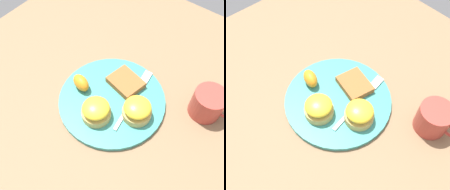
{
  "view_description": "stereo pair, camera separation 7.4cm",
  "coord_description": "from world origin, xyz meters",
  "views": [
    {
      "loc": [
        0.25,
        -0.32,
        0.65
      ],
      "look_at": [
        0.0,
        0.0,
        0.03
      ],
      "focal_mm": 42.0,
      "sensor_mm": 36.0,
      "label": 1
    },
    {
      "loc": [
        0.31,
        -0.27,
        0.65
      ],
      "look_at": [
        0.0,
        0.0,
        0.03
      ],
      "focal_mm": 42.0,
      "sensor_mm": 36.0,
      "label": 2
    }
  ],
  "objects": [
    {
      "name": "fork",
      "position": [
        0.05,
        0.05,
        0.02
      ],
      "size": [
        0.05,
        0.22,
        0.0
      ],
      "color": "silver",
      "rests_on": "plate"
    },
    {
      "name": "orange_wedge",
      "position": [
        -0.1,
        -0.02,
        0.04
      ],
      "size": [
        0.07,
        0.05,
        0.04
      ],
      "primitive_type": "ellipsoid",
      "rotation": [
        0.0,
        0.0,
        2.88
      ],
      "color": "orange",
      "rests_on": "plate"
    },
    {
      "name": "ground_plane",
      "position": [
        0.0,
        0.0,
        0.0
      ],
      "size": [
        1.1,
        1.1,
        0.0
      ],
      "primitive_type": "plane",
      "color": "#846647"
    },
    {
      "name": "sandwich_benedict_left",
      "position": [
        0.0,
        -0.07,
        0.04
      ],
      "size": [
        0.08,
        0.08,
        0.06
      ],
      "color": "tan",
      "rests_on": "plate"
    },
    {
      "name": "cup",
      "position": [
        0.23,
        0.13,
        0.04
      ],
      "size": [
        0.12,
        0.09,
        0.08
      ],
      "color": "#B23D33",
      "rests_on": "ground_plane"
    },
    {
      "name": "sandwich_benedict_right",
      "position": [
        0.09,
        -0.0,
        0.04
      ],
      "size": [
        0.08,
        0.08,
        0.06
      ],
      "color": "tan",
      "rests_on": "plate"
    },
    {
      "name": "plate",
      "position": [
        0.0,
        0.0,
        0.01
      ],
      "size": [
        0.31,
        0.31,
        0.01
      ],
      "primitive_type": "cylinder",
      "color": "teal",
      "rests_on": "ground_plane"
    },
    {
      "name": "hashbrown_patty",
      "position": [
        0.0,
        0.07,
        0.02
      ],
      "size": [
        0.11,
        0.09,
        0.02
      ],
      "primitive_type": "cube",
      "rotation": [
        0.0,
        0.0,
        -0.2
      ],
      "color": "#9F5C2D",
      "rests_on": "plate"
    }
  ]
}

